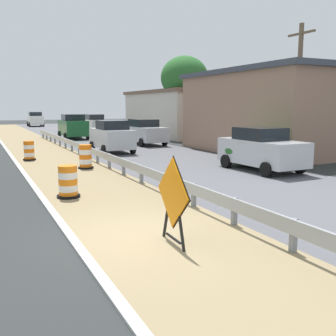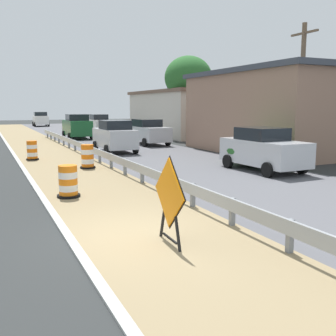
{
  "view_description": "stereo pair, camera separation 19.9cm",
  "coord_description": "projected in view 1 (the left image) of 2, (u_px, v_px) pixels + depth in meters",
  "views": [
    {
      "loc": [
        -3.06,
        -8.07,
        2.94
      ],
      "look_at": [
        2.68,
        3.67,
        0.87
      ],
      "focal_mm": 42.03,
      "sensor_mm": 36.0,
      "label": 1
    },
    {
      "loc": [
        -2.88,
        -8.16,
        2.94
      ],
      "look_at": [
        2.68,
        3.67,
        0.87
      ],
      "focal_mm": 42.03,
      "sensor_mm": 36.0,
      "label": 2
    }
  ],
  "objects": [
    {
      "name": "car_mid_far_lane",
      "position": [
        261.0,
        149.0,
        17.96
      ],
      "size": [
        2.21,
        4.36,
        1.97
      ],
      "rotation": [
        0.0,
        0.0,
        -1.55
      ],
      "color": "silver",
      "rests_on": "ground"
    },
    {
      "name": "traffic_barrel_nearest",
      "position": [
        68.0,
        183.0,
        12.71
      ],
      "size": [
        0.75,
        0.75,
        1.04
      ],
      "color": "orange",
      "rests_on": "ground"
    },
    {
      "name": "roadside_shop_far",
      "position": [
        185.0,
        113.0,
        39.67
      ],
      "size": [
        8.57,
        12.92,
        4.44
      ],
      "color": "beige",
      "rests_on": "ground"
    },
    {
      "name": "car_lead_near_lane",
      "position": [
        112.0,
        136.0,
        25.06
      ],
      "size": [
        2.06,
        4.12,
        2.04
      ],
      "rotation": [
        0.0,
        0.0,
        1.57
      ],
      "color": "silver",
      "rests_on": "ground"
    },
    {
      "name": "roadside_shop_near",
      "position": [
        283.0,
        111.0,
        25.62
      ],
      "size": [
        9.21,
        11.64,
        5.17
      ],
      "color": "#93705B",
      "rests_on": "ground"
    },
    {
      "name": "car_distant_a",
      "position": [
        144.0,
        132.0,
        30.18
      ],
      "size": [
        2.2,
        4.77,
        1.94
      ],
      "rotation": [
        0.0,
        0.0,
        -1.54
      ],
      "color": "silver",
      "rests_on": "ground"
    },
    {
      "name": "car_trailing_near_lane",
      "position": [
        95.0,
        124.0,
        41.66
      ],
      "size": [
        1.98,
        4.09,
        2.07
      ],
      "rotation": [
        0.0,
        0.0,
        -1.58
      ],
      "color": "silver",
      "rests_on": "ground"
    },
    {
      "name": "traffic_barrel_close",
      "position": [
        86.0,
        158.0,
        18.61
      ],
      "size": [
        0.73,
        0.73,
        1.13
      ],
      "color": "orange",
      "rests_on": "ground"
    },
    {
      "name": "ground_plane",
      "position": [
        133.0,
        236.0,
        8.95
      ],
      "size": [
        160.0,
        160.0,
        0.0
      ],
      "primitive_type": "plane",
      "color": "#2B2D2D"
    },
    {
      "name": "car_lead_far_lane",
      "position": [
        35.0,
        119.0,
        57.38
      ],
      "size": [
        2.19,
        4.2,
        2.08
      ],
      "rotation": [
        0.0,
        0.0,
        1.55
      ],
      "color": "silver",
      "rests_on": "ground"
    },
    {
      "name": "tree_roadside",
      "position": [
        184.0,
        78.0,
        34.09
      ],
      "size": [
        4.12,
        4.12,
        7.23
      ],
      "color": "#4C3D2D",
      "rests_on": "ground"
    },
    {
      "name": "car_trailing_far_lane",
      "position": [
        73.0,
        126.0,
        35.6
      ],
      "size": [
        2.23,
        4.57,
        2.21
      ],
      "rotation": [
        0.0,
        0.0,
        1.55
      ],
      "color": "#195128",
      "rests_on": "ground"
    },
    {
      "name": "utility_pole_near",
      "position": [
        298.0,
        91.0,
        20.31
      ],
      "size": [
        0.24,
        1.8,
        7.07
      ],
      "color": "brown",
      "rests_on": "ground"
    },
    {
      "name": "bush_roadside",
      "position": [
        258.0,
        149.0,
        19.4
      ],
      "size": [
        3.55,
        3.55,
        1.64
      ],
      "primitive_type": "ellipsoid",
      "color": "#286028",
      "rests_on": "ground"
    },
    {
      "name": "median_dirt_strip",
      "position": [
        164.0,
        231.0,
        9.28
      ],
      "size": [
        3.95,
        120.0,
        0.01
      ],
      "primitive_type": "cube",
      "color": "#8E7A56",
      "rests_on": "ground"
    },
    {
      "name": "warning_sign_diamond",
      "position": [
        173.0,
        196.0,
        8.31
      ],
      "size": [
        0.1,
        1.59,
        1.93
      ],
      "rotation": [
        0.0,
        0.0,
        3.11
      ],
      "color": "black",
      "rests_on": "ground"
    },
    {
      "name": "curb_near_edge",
      "position": [
        76.0,
        245.0,
        8.39
      ],
      "size": [
        0.2,
        120.0,
        0.11
      ],
      "primitive_type": "cube",
      "color": "#ADADA8",
      "rests_on": "ground"
    },
    {
      "name": "guardrail_median",
      "position": [
        192.0,
        189.0,
        11.51
      ],
      "size": [
        0.18,
        59.06,
        0.71
      ],
      "color": "#999EA3",
      "rests_on": "ground"
    },
    {
      "name": "traffic_barrel_mid",
      "position": [
        29.0,
        152.0,
        21.45
      ],
      "size": [
        0.68,
        0.68,
        1.06
      ],
      "color": "orange",
      "rests_on": "ground"
    }
  ]
}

